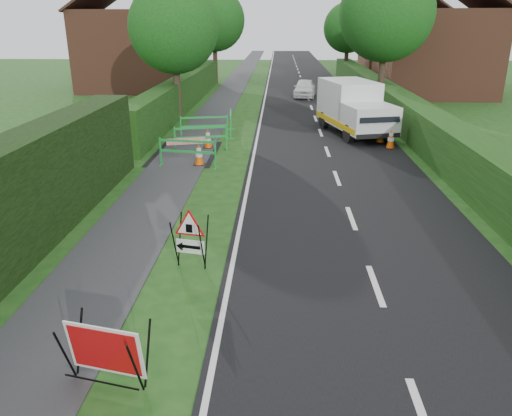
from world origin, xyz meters
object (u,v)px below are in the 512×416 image
object	(u,v)px
triangle_sign	(188,234)
hatchback_car	(305,88)
red_rect_sign	(105,351)
works_van	(354,107)

from	to	relation	value
triangle_sign	hatchback_car	world-z (taller)	hatchback_car
hatchback_car	red_rect_sign	bearing A→B (deg)	-91.99
red_rect_sign	triangle_sign	size ratio (longest dim) A/B	1.13
triangle_sign	works_van	world-z (taller)	works_van
hatchback_car	works_van	bearing A→B (deg)	-75.79
works_van	hatchback_car	xyz separation A→B (m)	(-1.64, 11.53, -0.63)
red_rect_sign	works_van	bearing A→B (deg)	84.42
triangle_sign	hatchback_car	xyz separation A→B (m)	(3.51, 24.91, -0.18)
red_rect_sign	triangle_sign	xyz separation A→B (m)	(0.55, 3.56, 0.21)
red_rect_sign	hatchback_car	size ratio (longest dim) A/B	0.37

